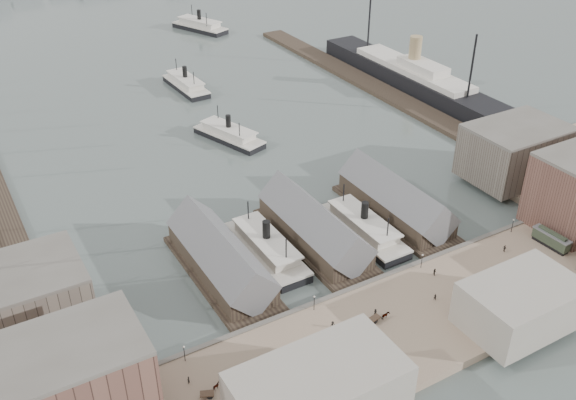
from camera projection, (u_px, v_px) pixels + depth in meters
ground at (352, 278)px, 151.88m from camera, size 900.00×900.00×0.00m
quay at (406, 325)px, 136.58m from camera, size 180.00×30.00×2.00m
seawall at (365, 286)px, 147.44m from camera, size 180.00×1.20×2.30m
east_wharf at (383, 91)px, 251.55m from camera, size 10.00×180.00×1.60m
ferry_shed_west at (221, 259)px, 150.77m from camera, size 14.00×42.00×12.60m
ferry_shed_center at (314, 228)px, 161.95m from camera, size 14.00×42.00×12.60m
ferry_shed_east at (395, 201)px, 173.14m from camera, size 14.00×42.00×12.60m
warehouse_west_front at (53, 396)px, 107.19m from camera, size 32.00×18.00×18.00m
warehouse_west_back at (21, 303)px, 130.41m from camera, size 26.00×20.00×14.00m
warehouse_east_back at (515, 152)px, 187.30m from camera, size 28.00×20.00×15.00m
street_bldg_center at (521, 304)px, 133.20m from camera, size 24.00×16.00×10.00m
street_bldg_west at (318, 395)px, 111.17m from camera, size 30.00×16.00×12.00m
lamp_post_far_w at (184, 351)px, 124.90m from camera, size 0.44×0.44×3.92m
lamp_post_near_w at (314, 300)px, 137.81m from camera, size 0.44×0.44×3.92m
lamp_post_near_e at (422, 258)px, 150.72m from camera, size 0.44×0.44×3.92m
lamp_post_far_e at (513, 223)px, 163.62m from camera, size 0.44×0.44×3.92m
ferry_docked_west at (267, 247)px, 158.41m from camera, size 8.98×29.93×10.69m
ferry_docked_east at (363, 227)px, 166.09m from camera, size 8.88×29.60×10.57m
ferry_open_near at (229, 134)px, 214.57m from camera, size 16.25×28.19×9.65m
ferry_open_mid at (186, 84)px, 254.30m from camera, size 9.53×28.33×10.01m
ferry_open_far at (200, 25)px, 323.03m from camera, size 20.45×31.91×10.98m
ocean_steamer at (413, 77)px, 255.08m from camera, size 14.14×103.31×20.66m
tram at (551, 240)px, 158.85m from camera, size 3.09×10.15×3.57m
horse_cart_left at (214, 388)px, 119.20m from camera, size 4.77×3.05×1.53m
horse_cart_center at (382, 317)px, 136.12m from camera, size 4.99×2.01×1.61m
horse_cart_right at (482, 292)px, 143.02m from camera, size 4.77×2.08×1.72m
pedestrian_0 at (188, 380)px, 120.92m from camera, size 0.76×0.71×1.69m
pedestrian_1 at (250, 369)px, 123.31m from camera, size 0.87×0.70×1.72m
pedestrian_2 at (333, 325)px, 133.99m from camera, size 1.10×0.65×1.67m
pedestrian_3 at (375, 358)px, 125.69m from camera, size 1.08×0.89×1.72m
pedestrian_4 at (375, 312)px, 137.12m from camera, size 0.60×0.90×1.82m
pedestrian_5 at (435, 297)px, 141.59m from camera, size 0.76×0.76×1.70m
pedestrian_6 at (435, 272)px, 149.33m from camera, size 0.83×0.98×1.76m
pedestrian_7 at (557, 283)px, 145.81m from camera, size 1.17×0.99×1.57m
pedestrian_8 at (505, 248)px, 157.25m from camera, size 0.56×1.11×1.82m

